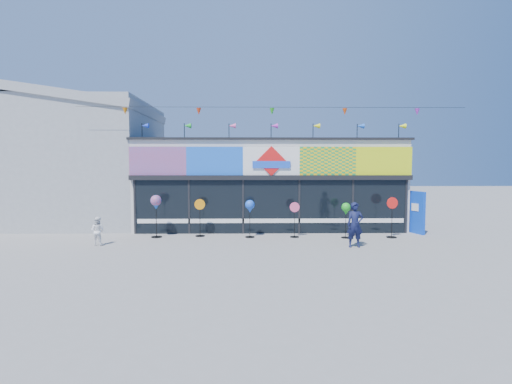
{
  "coord_description": "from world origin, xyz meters",
  "views": [
    {
      "loc": [
        -0.94,
        -13.53,
        2.97
      ],
      "look_at": [
        -0.67,
        2.0,
        1.88
      ],
      "focal_mm": 28.0,
      "sensor_mm": 36.0,
      "label": 1
    }
  ],
  "objects_px": {
    "blue_sign": "(417,212)",
    "spinner_3": "(295,219)",
    "spinner_0": "(156,204)",
    "spinner_5": "(392,216)",
    "adult_man": "(355,225)",
    "child": "(98,231)",
    "spinner_4": "(346,210)",
    "spinner_2": "(250,207)",
    "spinner_1": "(200,217)"
  },
  "relations": [
    {
      "from": "spinner_3",
      "to": "spinner_4",
      "type": "distance_m",
      "value": 2.08
    },
    {
      "from": "child",
      "to": "spinner_0",
      "type": "bearing_deg",
      "value": -128.2
    },
    {
      "from": "blue_sign",
      "to": "adult_man",
      "type": "xyz_separation_m",
      "value": [
        -3.39,
        -2.79,
        -0.1
      ]
    },
    {
      "from": "spinner_5",
      "to": "adult_man",
      "type": "height_order",
      "value": "spinner_5"
    },
    {
      "from": "spinner_3",
      "to": "spinner_2",
      "type": "bearing_deg",
      "value": 179.52
    },
    {
      "from": "adult_man",
      "to": "child",
      "type": "xyz_separation_m",
      "value": [
        -9.34,
        0.52,
        -0.28
      ]
    },
    {
      "from": "spinner_4",
      "to": "spinner_3",
      "type": "bearing_deg",
      "value": 174.96
    },
    {
      "from": "spinner_4",
      "to": "spinner_2",
      "type": "bearing_deg",
      "value": 177.11
    },
    {
      "from": "spinner_2",
      "to": "spinner_5",
      "type": "height_order",
      "value": "spinner_5"
    },
    {
      "from": "blue_sign",
      "to": "spinner_4",
      "type": "relative_size",
      "value": 1.27
    },
    {
      "from": "spinner_3",
      "to": "spinner_5",
      "type": "distance_m",
      "value": 3.93
    },
    {
      "from": "spinner_2",
      "to": "child",
      "type": "distance_m",
      "value": 5.82
    },
    {
      "from": "spinner_2",
      "to": "spinner_5",
      "type": "bearing_deg",
      "value": -1.52
    },
    {
      "from": "spinner_0",
      "to": "adult_man",
      "type": "xyz_separation_m",
      "value": [
        7.55,
        -2.06,
        -0.57
      ]
    },
    {
      "from": "blue_sign",
      "to": "spinner_3",
      "type": "relative_size",
      "value": 1.26
    },
    {
      "from": "spinner_1",
      "to": "spinner_4",
      "type": "xyz_separation_m",
      "value": [
        5.91,
        -0.47,
        0.33
      ]
    },
    {
      "from": "spinner_5",
      "to": "adult_man",
      "type": "xyz_separation_m",
      "value": [
        -1.99,
        -1.84,
        -0.06
      ]
    },
    {
      "from": "spinner_2",
      "to": "spinner_4",
      "type": "relative_size",
      "value": 1.07
    },
    {
      "from": "spinner_1",
      "to": "spinner_3",
      "type": "xyz_separation_m",
      "value": [
        3.87,
        -0.29,
        -0.06
      ]
    },
    {
      "from": "blue_sign",
      "to": "spinner_1",
      "type": "relative_size",
      "value": 1.18
    },
    {
      "from": "spinner_3",
      "to": "spinner_4",
      "type": "height_order",
      "value": "spinner_3"
    },
    {
      "from": "adult_man",
      "to": "child",
      "type": "distance_m",
      "value": 9.36
    },
    {
      "from": "adult_man",
      "to": "spinner_0",
      "type": "bearing_deg",
      "value": 163.5
    },
    {
      "from": "spinner_0",
      "to": "spinner_3",
      "type": "bearing_deg",
      "value": -0.81
    },
    {
      "from": "spinner_0",
      "to": "child",
      "type": "bearing_deg",
      "value": -139.45
    },
    {
      "from": "spinner_3",
      "to": "spinner_1",
      "type": "bearing_deg",
      "value": 175.78
    },
    {
      "from": "spinner_5",
      "to": "child",
      "type": "height_order",
      "value": "spinner_5"
    },
    {
      "from": "spinner_0",
      "to": "child",
      "type": "relative_size",
      "value": 1.65
    },
    {
      "from": "spinner_3",
      "to": "spinner_0",
      "type": "bearing_deg",
      "value": 179.19
    },
    {
      "from": "spinner_4",
      "to": "child",
      "type": "height_order",
      "value": "spinner_4"
    },
    {
      "from": "adult_man",
      "to": "spinner_1",
      "type": "bearing_deg",
      "value": 157.46
    },
    {
      "from": "spinner_2",
      "to": "spinner_5",
      "type": "xyz_separation_m",
      "value": [
        5.74,
        -0.15,
        -0.35
      ]
    },
    {
      "from": "spinner_0",
      "to": "adult_man",
      "type": "distance_m",
      "value": 7.84
    },
    {
      "from": "spinner_3",
      "to": "spinner_4",
      "type": "relative_size",
      "value": 1.01
    },
    {
      "from": "adult_man",
      "to": "spinner_3",
      "type": "bearing_deg",
      "value": 133.15
    },
    {
      "from": "spinner_3",
      "to": "blue_sign",
      "type": "bearing_deg",
      "value": 8.66
    },
    {
      "from": "blue_sign",
      "to": "spinner_4",
      "type": "xyz_separation_m",
      "value": [
        -3.28,
        -0.99,
        0.23
      ]
    },
    {
      "from": "spinner_0",
      "to": "spinner_4",
      "type": "xyz_separation_m",
      "value": [
        7.65,
        -0.26,
        -0.24
      ]
    },
    {
      "from": "spinner_5",
      "to": "child",
      "type": "distance_m",
      "value": 11.41
    },
    {
      "from": "spinner_3",
      "to": "child",
      "type": "bearing_deg",
      "value": -168.89
    },
    {
      "from": "spinner_0",
      "to": "spinner_5",
      "type": "xyz_separation_m",
      "value": [
        9.53,
        -0.22,
        -0.52
      ]
    },
    {
      "from": "spinner_0",
      "to": "spinner_4",
      "type": "relative_size",
      "value": 1.21
    },
    {
      "from": "adult_man",
      "to": "child",
      "type": "relative_size",
      "value": 1.54
    },
    {
      "from": "spinner_4",
      "to": "adult_man",
      "type": "bearing_deg",
      "value": -93.31
    },
    {
      "from": "blue_sign",
      "to": "child",
      "type": "distance_m",
      "value": 12.93
    },
    {
      "from": "child",
      "to": "spinner_2",
      "type": "bearing_deg",
      "value": -154.02
    },
    {
      "from": "spinner_1",
      "to": "spinner_4",
      "type": "relative_size",
      "value": 1.08
    },
    {
      "from": "blue_sign",
      "to": "spinner_5",
      "type": "height_order",
      "value": "blue_sign"
    },
    {
      "from": "spinner_0",
      "to": "spinner_4",
      "type": "bearing_deg",
      "value": -1.94
    },
    {
      "from": "blue_sign",
      "to": "spinner_3",
      "type": "bearing_deg",
      "value": 170.66
    }
  ]
}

